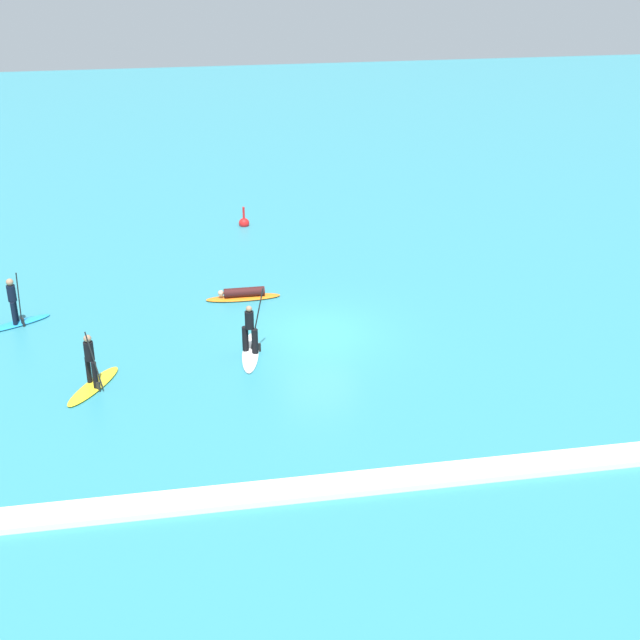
% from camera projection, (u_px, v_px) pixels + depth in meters
% --- Properties ---
extents(ground_plane, '(120.00, 120.00, 0.00)m').
position_uv_depth(ground_plane, '(320.00, 333.00, 31.01)').
color(ground_plane, teal).
rests_on(ground_plane, ground).
extents(surfer_on_orange_board, '(2.89, 0.68, 0.46)m').
position_uv_depth(surfer_on_orange_board, '(243.00, 295.00, 33.65)').
color(surfer_on_orange_board, orange).
rests_on(surfer_on_orange_board, ground_plane).
extents(surfer_on_blue_board, '(2.50, 1.74, 2.13)m').
position_uv_depth(surfer_on_blue_board, '(15.00, 312.00, 31.37)').
color(surfer_on_blue_board, '#1E8CD1').
rests_on(surfer_on_blue_board, ground_plane).
extents(surfer_on_white_board, '(1.01, 3.02, 2.38)m').
position_uv_depth(surfer_on_white_board, '(250.00, 341.00, 29.34)').
color(surfer_on_white_board, white).
rests_on(surfer_on_white_board, ground_plane).
extents(surfer_on_yellow_board, '(1.88, 2.67, 2.04)m').
position_uv_depth(surfer_on_yellow_board, '(92.00, 375.00, 27.24)').
color(surfer_on_yellow_board, yellow).
rests_on(surfer_on_yellow_board, ground_plane).
extents(marker_buoy, '(0.50, 0.50, 1.06)m').
position_uv_depth(marker_buoy, '(244.00, 223.00, 41.50)').
color(marker_buoy, red).
rests_on(marker_buoy, ground_plane).
extents(wave_crest, '(22.24, 0.90, 0.18)m').
position_uv_depth(wave_crest, '(380.00, 481.00, 22.77)').
color(wave_crest, white).
rests_on(wave_crest, ground_plane).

